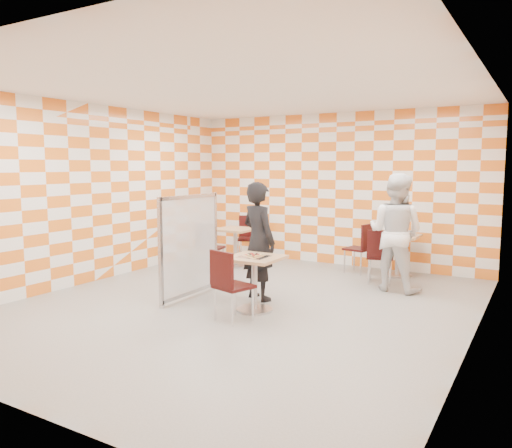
{
  "coord_description": "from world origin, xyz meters",
  "views": [
    {
      "loc": [
        3.65,
        -5.86,
        1.98
      ],
      "look_at": [
        0.1,
        0.2,
        1.15
      ],
      "focal_mm": 35.0,
      "sensor_mm": 36.0,
      "label": 1
    }
  ],
  "objects_px": {
    "man_white": "(395,232)",
    "chair_second_front": "(380,252)",
    "main_table": "(254,274)",
    "sport_bottle": "(395,229)",
    "man_dark": "(259,241)",
    "chair_empty_far": "(248,234)",
    "chair_empty_near": "(209,244)",
    "second_table": "(398,248)",
    "empty_table": "(236,241)",
    "partition": "(190,246)",
    "chair_main_front": "(228,280)",
    "soda_bottle": "(403,229)",
    "chair_second_side": "(362,244)"
  },
  "relations": [
    {
      "from": "chair_main_front",
      "to": "chair_second_side",
      "type": "relative_size",
      "value": 1.0
    },
    {
      "from": "second_table",
      "to": "empty_table",
      "type": "height_order",
      "value": "same"
    },
    {
      "from": "empty_table",
      "to": "partition",
      "type": "distance_m",
      "value": 2.45
    },
    {
      "from": "main_table",
      "to": "man_white",
      "type": "bearing_deg",
      "value": 57.57
    },
    {
      "from": "second_table",
      "to": "chair_second_side",
      "type": "height_order",
      "value": "chair_second_side"
    },
    {
      "from": "chair_second_front",
      "to": "chair_empty_near",
      "type": "xyz_separation_m",
      "value": [
        -3.0,
        -0.68,
        0.0
      ]
    },
    {
      "from": "chair_main_front",
      "to": "chair_second_front",
      "type": "relative_size",
      "value": 1.0
    },
    {
      "from": "second_table",
      "to": "chair_empty_far",
      "type": "bearing_deg",
      "value": -179.91
    },
    {
      "from": "main_table",
      "to": "sport_bottle",
      "type": "height_order",
      "value": "sport_bottle"
    },
    {
      "from": "chair_second_front",
      "to": "second_table",
      "type": "bearing_deg",
      "value": 83.6
    },
    {
      "from": "main_table",
      "to": "soda_bottle",
      "type": "xyz_separation_m",
      "value": [
        1.19,
        3.18,
        0.34
      ]
    },
    {
      "from": "chair_empty_far",
      "to": "partition",
      "type": "xyz_separation_m",
      "value": [
        0.82,
        -3.03,
        0.25
      ]
    },
    {
      "from": "man_white",
      "to": "soda_bottle",
      "type": "distance_m",
      "value": 1.09
    },
    {
      "from": "chair_main_front",
      "to": "chair_empty_far",
      "type": "height_order",
      "value": "same"
    },
    {
      "from": "main_table",
      "to": "partition",
      "type": "relative_size",
      "value": 0.48
    },
    {
      "from": "empty_table",
      "to": "chair_empty_far",
      "type": "relative_size",
      "value": 0.81
    },
    {
      "from": "partition",
      "to": "chair_second_side",
      "type": "bearing_deg",
      "value": 59.93
    },
    {
      "from": "man_dark",
      "to": "chair_empty_far",
      "type": "bearing_deg",
      "value": -34.58
    },
    {
      "from": "man_white",
      "to": "chair_second_front",
      "type": "bearing_deg",
      "value": -28.68
    },
    {
      "from": "empty_table",
      "to": "man_white",
      "type": "distance_m",
      "value": 3.24
    },
    {
      "from": "chair_main_front",
      "to": "soda_bottle",
      "type": "bearing_deg",
      "value": 72.29
    },
    {
      "from": "second_table",
      "to": "chair_second_side",
      "type": "relative_size",
      "value": 0.81
    },
    {
      "from": "empty_table",
      "to": "chair_empty_far",
      "type": "xyz_separation_m",
      "value": [
        -0.13,
        0.7,
        0.04
      ]
    },
    {
      "from": "empty_table",
      "to": "second_table",
      "type": "bearing_deg",
      "value": 13.36
    },
    {
      "from": "main_table",
      "to": "chair_main_front",
      "type": "xyz_separation_m",
      "value": [
        -0.02,
        -0.62,
        0.04
      ]
    },
    {
      "from": "chair_second_side",
      "to": "sport_bottle",
      "type": "relative_size",
      "value": 4.62
    },
    {
      "from": "man_dark",
      "to": "second_table",
      "type": "bearing_deg",
      "value": -96.59
    },
    {
      "from": "second_table",
      "to": "chair_second_side",
      "type": "distance_m",
      "value": 0.63
    },
    {
      "from": "soda_bottle",
      "to": "chair_empty_far",
      "type": "bearing_deg",
      "value": -179.02
    },
    {
      "from": "chair_main_front",
      "to": "soda_bottle",
      "type": "height_order",
      "value": "soda_bottle"
    },
    {
      "from": "chair_second_side",
      "to": "man_dark",
      "type": "bearing_deg",
      "value": -107.24
    },
    {
      "from": "second_table",
      "to": "sport_bottle",
      "type": "relative_size",
      "value": 3.75
    },
    {
      "from": "chair_empty_far",
      "to": "man_dark",
      "type": "distance_m",
      "value": 3.13
    },
    {
      "from": "chair_empty_far",
      "to": "man_white",
      "type": "xyz_separation_m",
      "value": [
        3.33,
        -1.02,
        0.38
      ]
    },
    {
      "from": "main_table",
      "to": "sport_bottle",
      "type": "xyz_separation_m",
      "value": [
        1.03,
        3.24,
        0.33
      ]
    },
    {
      "from": "chair_second_side",
      "to": "man_dark",
      "type": "distance_m",
      "value": 2.6
    },
    {
      "from": "main_table",
      "to": "chair_empty_far",
      "type": "bearing_deg",
      "value": 122.5
    },
    {
      "from": "empty_table",
      "to": "man_white",
      "type": "relative_size",
      "value": 0.4
    },
    {
      "from": "chair_second_side",
      "to": "chair_empty_near",
      "type": "height_order",
      "value": "same"
    },
    {
      "from": "chair_second_front",
      "to": "soda_bottle",
      "type": "height_order",
      "value": "soda_bottle"
    },
    {
      "from": "sport_bottle",
      "to": "empty_table",
      "type": "bearing_deg",
      "value": -164.15
    },
    {
      "from": "chair_main_front",
      "to": "man_white",
      "type": "xyz_separation_m",
      "value": [
        1.36,
        2.73,
        0.38
      ]
    },
    {
      "from": "chair_empty_near",
      "to": "man_white",
      "type": "distance_m",
      "value": 3.35
    },
    {
      "from": "chair_empty_near",
      "to": "sport_bottle",
      "type": "height_order",
      "value": "sport_bottle"
    },
    {
      "from": "second_table",
      "to": "soda_bottle",
      "type": "bearing_deg",
      "value": 35.94
    },
    {
      "from": "main_table",
      "to": "sport_bottle",
      "type": "relative_size",
      "value": 3.75
    },
    {
      "from": "soda_bottle",
      "to": "main_table",
      "type": "bearing_deg",
      "value": -110.57
    },
    {
      "from": "partition",
      "to": "soda_bottle",
      "type": "xyz_separation_m",
      "value": [
        2.37,
        3.09,
        0.06
      ]
    },
    {
      "from": "chair_second_front",
      "to": "chair_empty_far",
      "type": "height_order",
      "value": "same"
    },
    {
      "from": "second_table",
      "to": "empty_table",
      "type": "distance_m",
      "value": 3.07
    }
  ]
}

